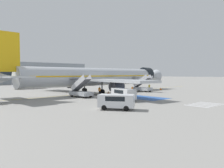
{
  "coord_description": "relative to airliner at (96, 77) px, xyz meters",
  "views": [
    {
      "loc": [
        -30.5,
        -38.66,
        4.34
      ],
      "look_at": [
        2.18,
        -2.06,
        2.09
      ],
      "focal_mm": 35.0,
      "sensor_mm": 36.0,
      "label": 1
    }
  ],
  "objects": [
    {
      "name": "apron_walkway_bar_1",
      "position": [
        -1.15,
        -24.94,
        -3.69
      ],
      "size": [
        0.44,
        3.6,
        0.01
      ],
      "primitive_type": "cube",
      "color": "silver",
      "rests_on": "ground_plane"
    },
    {
      "name": "ground_crew_0",
      "position": [
        4.76,
        -6.6,
        -2.77
      ],
      "size": [
        0.48,
        0.35,
        1.62
      ],
      "rotation": [
        0.0,
        0.0,
        0.31
      ],
      "color": "black",
      "rests_on": "ground_plane"
    },
    {
      "name": "traffic_cone_1",
      "position": [
        0.79,
        -3.17,
        -3.4
      ],
      "size": [
        0.54,
        0.54,
        0.6
      ],
      "color": "orange",
      "rests_on": "ground_plane"
    },
    {
      "name": "terminal_building",
      "position": [
        -1.96,
        63.53,
        1.13
      ],
      "size": [
        77.05,
        12.1,
        9.65
      ],
      "color": "#89939E",
      "rests_on": "ground_plane"
    },
    {
      "name": "boarding_stairs_forward",
      "position": [
        11.0,
        -4.06,
        -2.67
      ],
      "size": [
        2.41,
        5.31,
        4.25
      ],
      "rotation": [
        0.0,
        0.0,
        0.04
      ],
      "color": "#ADB2BA",
      "rests_on": "ground_plane"
    },
    {
      "name": "airliner",
      "position": [
        0.0,
        0.0,
        0.0
      ],
      "size": [
        47.4,
        36.58,
        11.32
      ],
      "rotation": [
        0.0,
        0.0,
        -1.53
      ],
      "color": "#B7BCC4",
      "rests_on": "ground_plane"
    },
    {
      "name": "fuel_tanker",
      "position": [
        -5.81,
        25.09,
        -1.86
      ],
      "size": [
        8.88,
        3.48,
        3.61
      ],
      "rotation": [
        0.0,
        0.0,
        1.69
      ],
      "color": "#38383D",
      "rests_on": "ground_plane"
    },
    {
      "name": "service_van_0",
      "position": [
        -5.15,
        -13.81,
        -2.52
      ],
      "size": [
        2.76,
        5.23,
        1.94
      ],
      "rotation": [
        0.0,
        0.0,
        2.94
      ],
      "color": "silver",
      "rests_on": "ground_plane"
    },
    {
      "name": "traffic_cone_2",
      "position": [
        -5.35,
        -9.56,
        -3.4
      ],
      "size": [
        0.53,
        0.53,
        0.59
      ],
      "color": "orange",
      "rests_on": "ground_plane"
    },
    {
      "name": "traffic_cone_0",
      "position": [
        19.09,
        -3.83,
        -3.34
      ],
      "size": [
        0.63,
        0.63,
        0.7
      ],
      "color": "orange",
      "rests_on": "ground_plane"
    },
    {
      "name": "apron_walkway_bar_0",
      "position": [
        -2.35,
        -24.94,
        -3.69
      ],
      "size": [
        0.44,
        3.6,
        0.01
      ],
      "primitive_type": "cube",
      "color": "silver",
      "rests_on": "ground_plane"
    },
    {
      "name": "apron_walkway_bar_2",
      "position": [
        0.05,
        -24.94,
        -3.69
      ],
      "size": [
        0.44,
        3.6,
        0.01
      ],
      "primitive_type": "cube",
      "color": "silver",
      "rests_on": "ground_plane"
    },
    {
      "name": "boarding_stairs_aft",
      "position": [
        -7.46,
        -4.86,
        -2.67
      ],
      "size": [
        2.41,
        5.31,
        4.23
      ],
      "rotation": [
        0.0,
        0.0,
        0.04
      ],
      "color": "#ADB2BA",
      "rests_on": "ground_plane"
    },
    {
      "name": "ground_crew_2",
      "position": [
        -2.76,
        -4.56,
        -2.67
      ],
      "size": [
        0.39,
        0.49,
        1.78
      ],
      "rotation": [
        0.0,
        0.0,
        1.99
      ],
      "color": "#2D2D33",
      "rests_on": "ground_plane"
    },
    {
      "name": "baggage_cart",
      "position": [
        2.27,
        -6.23,
        -3.44
      ],
      "size": [
        2.51,
        3.0,
        0.87
      ],
      "rotation": [
        0.0,
        0.0,
        0.47
      ],
      "color": "gray",
      "rests_on": "ground_plane"
    },
    {
      "name": "apron_leadline_yellow",
      "position": [
        0.65,
        0.03,
        -3.69
      ],
      "size": [
        80.88,
        3.71,
        0.01
      ],
      "primitive_type": "cube",
      "rotation": [
        0.0,
        0.0,
        -1.53
      ],
      "color": "gold",
      "rests_on": "ground_plane"
    },
    {
      "name": "service_van_1",
      "position": [
        -12.21,
        -19.78,
        -2.57
      ],
      "size": [
        4.17,
        4.64,
        1.84
      ],
      "rotation": [
        0.0,
        0.0,
        3.78
      ],
      "color": "silver",
      "rests_on": "ground_plane"
    },
    {
      "name": "apron_walkway_bar_4",
      "position": [
        2.45,
        -24.94,
        -3.69
      ],
      "size": [
        0.44,
        3.6,
        0.01
      ],
      "primitive_type": "cube",
      "color": "silver",
      "rests_on": "ground_plane"
    },
    {
      "name": "apron_walkway_bar_3",
      "position": [
        1.25,
        -24.94,
        -3.69
      ],
      "size": [
        0.44,
        3.6,
        0.01
      ],
      "primitive_type": "cube",
      "color": "silver",
      "rests_on": "ground_plane"
    },
    {
      "name": "ground_plane",
      "position": [
        0.26,
        -0.49,
        -3.69
      ],
      "size": [
        600.0,
        600.0,
        0.0
      ],
      "primitive_type": "plane",
      "color": "gray"
    },
    {
      "name": "apron_stand_patch_blue",
      "position": [
        0.65,
        -11.83,
        -3.69
      ],
      "size": [
        5.39,
        11.36,
        0.01
      ],
      "primitive_type": "cube",
      "color": "#2856A8",
      "rests_on": "ground_plane"
    },
    {
      "name": "ground_crew_1",
      "position": [
        15.04,
        -3.11,
        -2.74
      ],
      "size": [
        0.44,
        0.48,
        1.66
      ],
      "rotation": [
        0.0,
        0.0,
        2.19
      ],
      "color": "#191E38",
      "rests_on": "ground_plane"
    }
  ]
}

